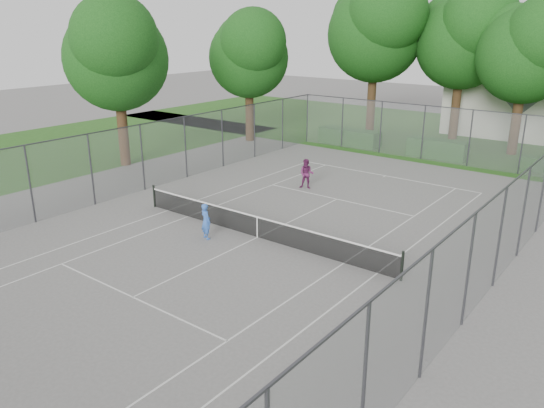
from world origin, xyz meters
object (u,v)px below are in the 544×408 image
Objects in this scene: girl_player at (206,221)px; woman_player at (307,174)px; house at (506,84)px; tennis_net at (257,226)px.

girl_player is 0.94× the size of woman_player.
house is at bearing 58.02° from woman_player.
girl_player is 8.38m from woman_player.
woman_player is (-0.68, 8.35, 0.05)m from girl_player.
woman_player reaches higher than girl_player.
house reaches higher than woman_player.
house is at bearing -78.83° from girl_player.
woman_player is (-3.90, -22.09, -3.09)m from house.
woman_player is at bearing 108.10° from tennis_net.
woman_player reaches higher than tennis_net.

